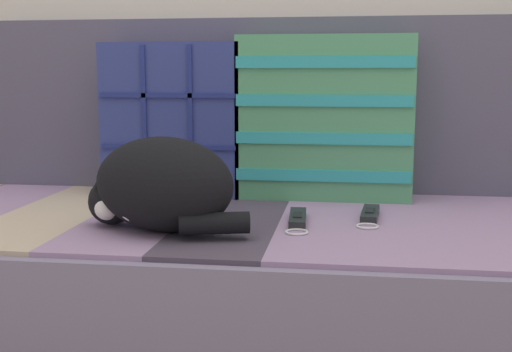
{
  "coord_description": "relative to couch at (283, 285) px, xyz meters",
  "views": [
    {
      "loc": [
        0.14,
        -1.35,
        0.67
      ],
      "look_at": [
        -0.05,
        0.04,
        0.45
      ],
      "focal_mm": 45.0,
      "sensor_mm": 36.0,
      "label": 1
    }
  ],
  "objects": [
    {
      "name": "sofa_backrest",
      "position": [
        0.0,
        0.36,
        0.41
      ],
      "size": [
        1.8,
        0.14,
        0.48
      ],
      "color": "#514C60",
      "rests_on": "couch"
    },
    {
      "name": "game_remote_near",
      "position": [
        0.2,
        -0.03,
        0.18
      ],
      "size": [
        0.06,
        0.19,
        0.02
      ],
      "color": "black",
      "rests_on": "couch"
    },
    {
      "name": "sleeping_cat",
      "position": [
        -0.24,
        -0.2,
        0.27
      ],
      "size": [
        0.37,
        0.26,
        0.2
      ],
      "color": "black",
      "rests_on": "couch"
    },
    {
      "name": "throw_pillow_striped",
      "position": [
        0.08,
        0.22,
        0.39
      ],
      "size": [
        0.45,
        0.14,
        0.42
      ],
      "color": "#4C9366",
      "rests_on": "couch"
    },
    {
      "name": "throw_pillow_quilted",
      "position": [
        -0.32,
        0.22,
        0.38
      ],
      "size": [
        0.37,
        0.14,
        0.41
      ],
      "color": "navy",
      "rests_on": "couch"
    },
    {
      "name": "game_remote_far",
      "position": [
        0.04,
        -0.09,
        0.18
      ],
      "size": [
        0.05,
        0.2,
        0.02
      ],
      "color": "black",
      "rests_on": "couch"
    },
    {
      "name": "couch",
      "position": [
        0.0,
        0.0,
        0.0
      ],
      "size": [
        1.83,
        0.86,
        0.35
      ],
      "color": "brown",
      "rests_on": "ground_plane"
    }
  ]
}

